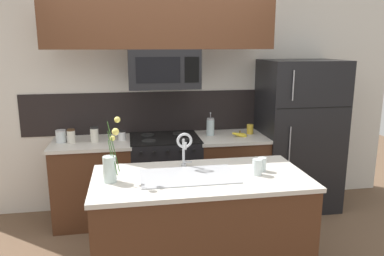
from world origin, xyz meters
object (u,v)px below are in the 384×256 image
Objects in this scene: storage_jar_tall at (61,136)px; storage_jar_squat at (122,135)px; french_press at (210,127)px; sink_faucet at (184,145)px; banana_bunch at (240,135)px; storage_jar_medium at (71,136)px; drinking_glass at (257,167)px; spare_glass at (262,164)px; microwave at (164,69)px; coffee_tin at (250,129)px; refrigerator at (298,135)px; flower_vase at (110,166)px; stove_range at (165,177)px; storage_jar_short at (94,134)px.

storage_jar_tall is 1.30× the size of storage_jar_squat.
sink_faucet is at bearing -113.20° from french_press.
storage_jar_medium is at bearing 178.87° from banana_bunch.
sink_faucet is 0.62m from drinking_glass.
drinking_glass reaches higher than spare_glass.
microwave reaches higher than coffee_tin.
french_press is 0.47m from coffee_tin.
coffee_tin is at bearing 75.70° from spare_glass.
sink_faucet is (-1.52, -1.05, 0.23)m from refrigerator.
sink_faucet is 2.37× the size of drinking_glass.
microwave reaches higher than flower_vase.
storage_jar_medium reaches higher than drinking_glass.
refrigerator is at bearing 0.72° from stove_range.
microwave reaches higher than refrigerator.
storage_jar_medium reaches higher than storage_jar_squat.
storage_jar_tall is 0.70× the size of banana_bunch.
storage_jar_short is at bearing 1.42° from storage_jar_medium.
refrigerator reaches higher than stove_range.
stove_range is at bearing 67.03° from flower_vase.
sink_faucet is at bearing -42.12° from storage_jar_tall.
stove_range is 1.25× the size of microwave.
storage_jar_short reaches higher than spare_glass.
banana_bunch is 1.84m from flower_vase.
storage_jar_tall is at bearing 178.72° from storage_jar_squat.
storage_jar_tall is 0.35m from storage_jar_short.
storage_jar_short is 0.61× the size of french_press.
storage_jar_squat is at bearing -179.61° from refrigerator.
refrigerator is 15.97× the size of coffee_tin.
spare_glass reaches higher than storage_jar_squat.
microwave is 1.16m from sink_faucet.
refrigerator is 0.74m from banana_bunch.
storage_jar_medium is 0.24m from storage_jar_short.
storage_jar_medium reaches higher than coffee_tin.
storage_jar_medium is 0.30× the size of flower_vase.
microwave is at bearing 0.16° from storage_jar_medium.
storage_jar_tall is at bearing 179.99° from refrigerator.
sink_faucet is (1.16, -1.05, 0.13)m from storage_jar_tall.
refrigerator is at bearing 34.67° from sink_faucet.
french_press reaches higher than coffee_tin.
spare_glass is at bearing -98.33° from banana_bunch.
microwave is at bearing 119.37° from spare_glass.
storage_jar_squat is at bearing 4.78° from storage_jar_short.
storage_jar_medium is at bearing -179.03° from refrigerator.
flower_vase is (-0.60, -0.23, -0.07)m from sink_faucet.
storage_jar_short is (-2.34, -0.04, 0.11)m from refrigerator.
refrigerator is (1.58, 0.02, 0.42)m from stove_range.
spare_glass is (1.14, -1.23, 0.01)m from storage_jar_squat.
refrigerator is 2.34m from storage_jar_short.
refrigerator is 17.11× the size of storage_jar_squat.
coffee_tin is at bearing 2.86° from stove_range.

